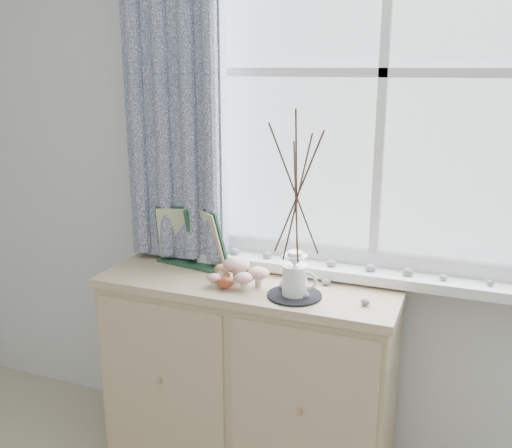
% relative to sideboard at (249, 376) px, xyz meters
% --- Properties ---
extents(sideboard, '(1.20, 0.45, 0.85)m').
position_rel_sideboard_xyz_m(sideboard, '(0.00, 0.00, 0.00)').
color(sideboard, '#C6A98A').
rests_on(sideboard, ground).
extents(botanical_book, '(0.39, 0.19, 0.26)m').
position_rel_sideboard_xyz_m(botanical_book, '(-0.29, 0.06, 0.55)').
color(botanical_book, '#20432B').
rests_on(botanical_book, sideboard).
extents(toadstool_cluster, '(0.23, 0.16, 0.10)m').
position_rel_sideboard_xyz_m(toadstool_cluster, '(-0.01, -0.05, 0.48)').
color(toadstool_cluster, beige).
rests_on(toadstool_cluster, sideboard).
extents(wooden_eggs, '(0.14, 0.17, 0.07)m').
position_rel_sideboard_xyz_m(wooden_eggs, '(-0.08, -0.06, 0.45)').
color(wooden_eggs, '#A17F59').
rests_on(wooden_eggs, sideboard).
extents(songbird_figurine, '(0.12, 0.09, 0.06)m').
position_rel_sideboard_xyz_m(songbird_figurine, '(0.19, -0.05, 0.45)').
color(songbird_figurine, white).
rests_on(songbird_figurine, sideboard).
extents(crocheted_doily, '(0.20, 0.20, 0.01)m').
position_rel_sideboard_xyz_m(crocheted_doily, '(0.22, -0.09, 0.43)').
color(crocheted_doily, black).
rests_on(crocheted_doily, sideboard).
extents(twig_pitcher, '(0.26, 0.26, 0.70)m').
position_rel_sideboard_xyz_m(twig_pitcher, '(0.22, -0.09, 0.83)').
color(twig_pitcher, white).
rests_on(twig_pitcher, crocheted_doily).
extents(sideboard_pebbles, '(0.34, 0.23, 0.02)m').
position_rel_sideboard_xyz_m(sideboard_pebbles, '(0.30, 0.00, 0.44)').
color(sideboard_pebbles, '#9B9C9E').
rests_on(sideboard_pebbles, sideboard).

